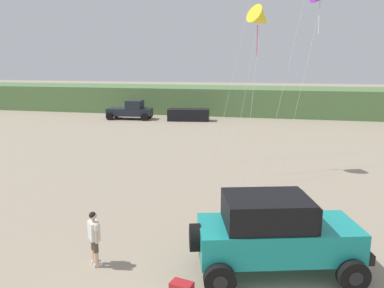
{
  "coord_description": "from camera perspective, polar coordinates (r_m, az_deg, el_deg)",
  "views": [
    {
      "loc": [
        2.87,
        -6.0,
        5.86
      ],
      "look_at": [
        0.36,
        4.99,
        3.49
      ],
      "focal_mm": 36.34,
      "sensor_mm": 36.0,
      "label": 1
    }
  ],
  "objects": [
    {
      "name": "dune_ridge",
      "position": [
        47.09,
        3.05,
        6.54
      ],
      "size": [
        90.0,
        8.41,
        2.99
      ],
      "primitive_type": "cube",
      "color": "#567A47",
      "rests_on": "ground_plane"
    },
    {
      "name": "jeep",
      "position": [
        11.37,
        12.12,
        -12.6
      ],
      "size": [
        5.02,
        3.47,
        2.26
      ],
      "color": "teal",
      "rests_on": "ground_plane"
    },
    {
      "name": "person_watching",
      "position": [
        11.92,
        -14.16,
        -12.9
      ],
      "size": [
        0.47,
        0.48,
        1.67
      ],
      "color": "#DBB28E",
      "rests_on": "ground_plane"
    },
    {
      "name": "distant_pickup",
      "position": [
        41.45,
        -8.95,
        4.91
      ],
      "size": [
        4.74,
        2.73,
        1.98
      ],
      "color": "#1E232D",
      "rests_on": "ground_plane"
    },
    {
      "name": "distant_sedan",
      "position": [
        39.92,
        -0.51,
        4.3
      ],
      "size": [
        4.39,
        2.26,
        1.2
      ],
      "primitive_type": "cube",
      "rotation": [
        0.0,
        0.0,
        0.14
      ],
      "color": "black",
      "rests_on": "ground_plane"
    },
    {
      "name": "kite_red_delta",
      "position": [
        21.45,
        10.05,
        17.64
      ],
      "size": [
        1.82,
        4.65,
        8.85
      ],
      "color": "yellow",
      "rests_on": "ground_plane"
    }
  ]
}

